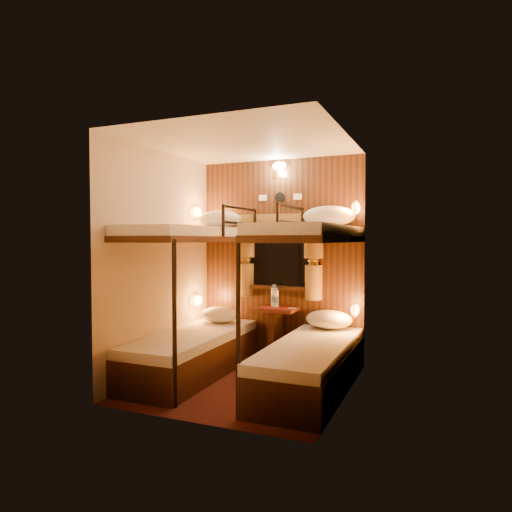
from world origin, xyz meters
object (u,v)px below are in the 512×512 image
at_px(table, 275,327).
at_px(bunk_left, 193,323).
at_px(bottle_left, 274,297).
at_px(bottle_right, 276,299).
at_px(bunk_right, 310,332).

bearing_deg(table, bunk_left, -129.67).
distance_m(bottle_left, bottle_right, 0.03).
distance_m(bunk_left, table, 1.02).
distance_m(bunk_right, table, 1.02).
relative_size(bunk_left, bunk_right, 1.00).
bearing_deg(table, bottle_left, 126.26).
distance_m(table, bottle_left, 0.35).
distance_m(bunk_right, bottle_left, 1.08).
height_order(table, bottle_right, bottle_right).
relative_size(table, bottle_left, 2.46).
relative_size(bottle_left, bottle_right, 1.14).
xyz_separation_m(bunk_left, bottle_right, (0.65, 0.80, 0.19)).
height_order(bunk_right, bottle_left, bunk_right).
bearing_deg(bottle_right, bottle_left, 156.18).
relative_size(bunk_right, table, 2.90).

